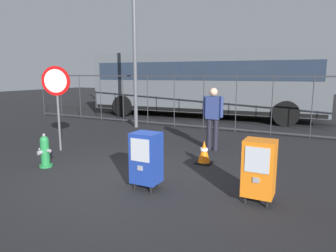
{
  "coord_description": "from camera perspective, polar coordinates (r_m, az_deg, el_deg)",
  "views": [
    {
      "loc": [
        3.28,
        -4.57,
        2.03
      ],
      "look_at": [
        0.3,
        1.2,
        0.9
      ],
      "focal_mm": 32.12,
      "sensor_mm": 36.0,
      "label": 1
    }
  ],
  "objects": [
    {
      "name": "traffic_cone",
      "position": [
        6.94,
        6.85,
        -4.98
      ],
      "size": [
        0.36,
        0.36,
        0.53
      ],
      "color": "black",
      "rests_on": "ground_plane"
    },
    {
      "name": "newspaper_box_secondary",
      "position": [
        5.35,
        -4.16,
        -6.0
      ],
      "size": [
        0.48,
        0.42,
        1.02
      ],
      "color": "black",
      "rests_on": "ground_plane"
    },
    {
      "name": "bus_far",
      "position": [
        19.25,
        3.15,
        8.9
      ],
      "size": [
        10.75,
        3.97,
        3.0
      ],
      "rotation": [
        0.0,
        0.0,
        0.14
      ],
      "color": "gold",
      "rests_on": "ground_plane"
    },
    {
      "name": "fence_barrier",
      "position": [
        10.92,
        9.73,
        4.41
      ],
      "size": [
        18.03,
        0.04,
        2.0
      ],
      "color": "#2D2D33",
      "rests_on": "ground_plane"
    },
    {
      "name": "bus_near",
      "position": [
        14.27,
        6.89,
        8.51
      ],
      "size": [
        10.67,
        3.46,
        3.0
      ],
      "rotation": [
        0.0,
        0.0,
        0.08
      ],
      "color": "#4C5156",
      "rests_on": "ground_plane"
    },
    {
      "name": "ground_plane",
      "position": [
        5.98,
        -7.98,
        -10.08
      ],
      "size": [
        60.0,
        60.0,
        0.0
      ],
      "primitive_type": "plane",
      "color": "black"
    },
    {
      "name": "newspaper_box_primary",
      "position": [
        4.98,
        16.89,
        -7.62
      ],
      "size": [
        0.48,
        0.42,
        1.02
      ],
      "color": "black",
      "rests_on": "ground_plane"
    },
    {
      "name": "fire_hydrant",
      "position": [
        7.14,
        -22.33,
        -4.49
      ],
      "size": [
        0.33,
        0.32,
        0.75
      ],
      "color": "#1E7238",
      "rests_on": "ground_plane"
    },
    {
      "name": "stop_sign",
      "position": [
        8.37,
        -20.39,
        6.32
      ],
      "size": [
        0.71,
        0.31,
        2.23
      ],
      "color": "#4C4F54",
      "rests_on": "ground_plane"
    },
    {
      "name": "pedestrian",
      "position": [
        8.04,
        8.51,
        2.03
      ],
      "size": [
        0.55,
        0.22,
        1.67
      ],
      "color": "black",
      "rests_on": "ground_plane"
    }
  ]
}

